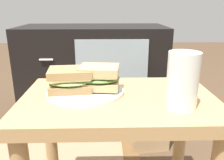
% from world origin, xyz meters
% --- Properties ---
extents(side_table, '(0.56, 0.36, 0.46)m').
position_xyz_m(side_table, '(0.00, 0.00, 0.37)').
color(side_table, tan).
rests_on(side_table, ground).
extents(tv_cabinet, '(0.96, 0.46, 0.58)m').
position_xyz_m(tv_cabinet, '(-0.12, 0.95, 0.29)').
color(tv_cabinet, black).
rests_on(tv_cabinet, ground).
extents(area_rug, '(0.91, 0.74, 0.01)m').
position_xyz_m(area_rug, '(-0.33, 0.37, 0.00)').
color(area_rug, brown).
rests_on(area_rug, ground).
extents(plate, '(0.23, 0.23, 0.01)m').
position_xyz_m(plate, '(-0.10, 0.03, 0.47)').
color(plate, silver).
rests_on(plate, side_table).
extents(sandwich_front, '(0.14, 0.11, 0.07)m').
position_xyz_m(sandwich_front, '(-0.14, 0.03, 0.50)').
color(sandwich_front, '#9E7A4C').
rests_on(sandwich_front, plate).
extents(sandwich_back, '(0.13, 0.11, 0.07)m').
position_xyz_m(sandwich_back, '(-0.06, 0.04, 0.51)').
color(sandwich_back, tan).
rests_on(sandwich_back, plate).
extents(beer_glass, '(0.08, 0.08, 0.14)m').
position_xyz_m(beer_glass, '(0.16, -0.08, 0.53)').
color(beer_glass, silver).
rests_on(beer_glass, side_table).
extents(paper_bag, '(0.20, 0.16, 0.34)m').
position_xyz_m(paper_bag, '(0.18, 0.45, 0.17)').
color(paper_bag, tan).
rests_on(paper_bag, ground).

